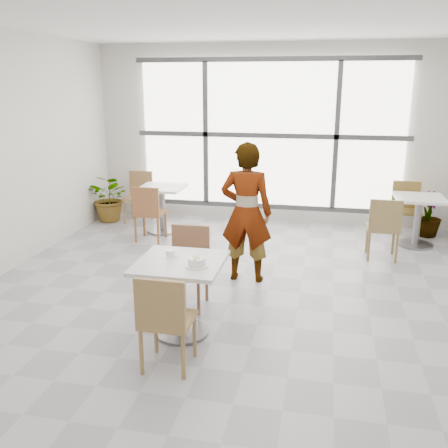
% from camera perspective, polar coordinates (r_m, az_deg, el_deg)
% --- Properties ---
extents(floor, '(7.00, 7.00, 0.00)m').
position_cam_1_polar(floor, '(5.55, 0.64, -9.12)').
color(floor, '#9E9EA5').
rests_on(floor, ground).
extents(ceiling, '(7.00, 7.00, 0.00)m').
position_cam_1_polar(ceiling, '(5.06, 0.76, 23.30)').
color(ceiling, white).
rests_on(ceiling, ground).
extents(wall_back, '(6.00, 0.00, 6.00)m').
position_cam_1_polar(wall_back, '(8.53, 5.33, 10.18)').
color(wall_back, silver).
rests_on(wall_back, ground).
extents(wall_front, '(6.00, 0.00, 6.00)m').
position_cam_1_polar(wall_front, '(1.93, -20.31, -11.50)').
color(wall_front, silver).
rests_on(wall_front, ground).
extents(window, '(4.60, 0.07, 2.52)m').
position_cam_1_polar(window, '(8.46, 5.28, 10.14)').
color(window, white).
rests_on(window, ground).
extents(main_table, '(0.80, 0.80, 0.75)m').
position_cam_1_polar(main_table, '(4.73, -5.03, -6.86)').
color(main_table, silver).
rests_on(main_table, ground).
extents(chair_near, '(0.42, 0.42, 0.87)m').
position_cam_1_polar(chair_near, '(4.17, -6.86, -10.57)').
color(chair_near, olive).
rests_on(chair_near, ground).
extents(chair_far, '(0.42, 0.42, 0.87)m').
position_cam_1_polar(chair_far, '(5.38, -4.14, -4.21)').
color(chair_far, brown).
rests_on(chair_far, ground).
extents(oatmeal_bowl, '(0.21, 0.21, 0.09)m').
position_cam_1_polar(oatmeal_bowl, '(4.49, -3.17, -4.40)').
color(oatmeal_bowl, white).
rests_on(oatmeal_bowl, main_table).
extents(coffee_cup, '(0.16, 0.13, 0.07)m').
position_cam_1_polar(coffee_cup, '(4.76, -6.22, -3.45)').
color(coffee_cup, white).
rests_on(coffee_cup, main_table).
extents(person, '(0.62, 0.41, 1.70)m').
position_cam_1_polar(person, '(5.93, 2.59, 1.29)').
color(person, black).
rests_on(person, ground).
extents(bg_table_left, '(0.70, 0.70, 0.75)m').
position_cam_1_polar(bg_table_left, '(8.06, -7.15, 2.48)').
color(bg_table_left, white).
rests_on(bg_table_left, ground).
extents(bg_table_right, '(0.70, 0.70, 0.75)m').
position_cam_1_polar(bg_table_right, '(7.83, 21.48, 1.07)').
color(bg_table_right, white).
rests_on(bg_table_right, ground).
extents(bg_chair_left_near, '(0.42, 0.42, 0.87)m').
position_cam_1_polar(bg_chair_left_near, '(7.56, -8.73, 1.61)').
color(bg_chair_left_near, brown).
rests_on(bg_chair_left_near, ground).
extents(bg_chair_left_far, '(0.42, 0.42, 0.87)m').
position_cam_1_polar(bg_chair_left_far, '(8.76, -9.76, 3.55)').
color(bg_chair_left_far, olive).
rests_on(bg_chair_left_far, ground).
extents(bg_chair_right_near, '(0.42, 0.42, 0.87)m').
position_cam_1_polar(bg_chair_right_near, '(7.03, 17.95, -0.09)').
color(bg_chair_right_near, olive).
rests_on(bg_chair_right_near, ground).
extents(bg_chair_right_far, '(0.42, 0.42, 0.87)m').
position_cam_1_polar(bg_chair_right_far, '(8.25, 20.26, 2.00)').
color(bg_chair_right_far, olive).
rests_on(bg_chair_right_far, ground).
extents(plant_left, '(0.86, 0.78, 0.84)m').
position_cam_1_polar(plant_left, '(8.87, -12.96, 2.98)').
color(plant_left, '#43803C').
rests_on(plant_left, ground).
extents(plant_right, '(0.42, 0.42, 0.71)m').
position_cam_1_polar(plant_right, '(8.43, 22.54, 1.03)').
color(plant_right, '#4B864A').
rests_on(plant_right, ground).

